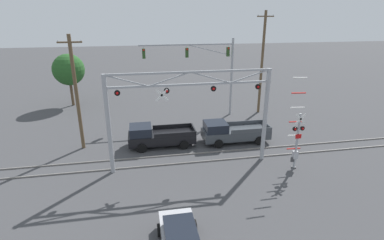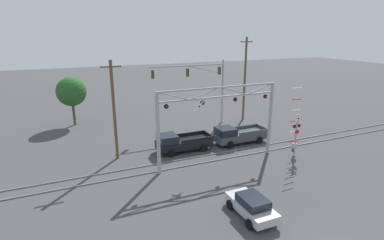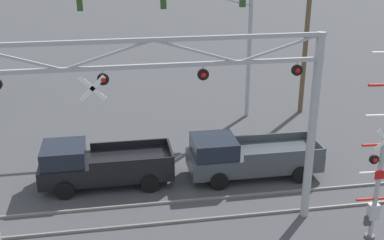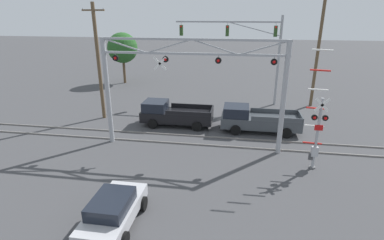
{
  "view_description": "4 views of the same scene",
  "coord_description": "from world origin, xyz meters",
  "px_view_note": "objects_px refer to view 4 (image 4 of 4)",
  "views": [
    {
      "loc": [
        -3.46,
        -5.56,
        10.73
      ],
      "look_at": [
        -0.02,
        13.25,
        3.81
      ],
      "focal_mm": 28.0,
      "sensor_mm": 36.0,
      "label": 1
    },
    {
      "loc": [
        -12.28,
        -8.36,
        11.53
      ],
      "look_at": [
        -1.56,
        16.27,
        3.6
      ],
      "focal_mm": 28.0,
      "sensor_mm": 36.0,
      "label": 2
    },
    {
      "loc": [
        -1.32,
        -1.0,
        10.01
      ],
      "look_at": [
        1.67,
        16.4,
        3.22
      ],
      "focal_mm": 45.0,
      "sensor_mm": 36.0,
      "label": 3
    },
    {
      "loc": [
        2.92,
        -4.05,
        8.48
      ],
      "look_at": [
        -0.0,
        14.1,
        1.83
      ],
      "focal_mm": 28.0,
      "sensor_mm": 36.0,
      "label": 4
    }
  ],
  "objects_px": {
    "crossing_signal_mast": "(317,132)",
    "utility_pole_left": "(98,61)",
    "traffic_signal_span": "(254,45)",
    "background_tree_beyond_span": "(122,48)",
    "sedan_waiting": "(113,210)",
    "utility_pole_right": "(319,46)",
    "pickup_truck_following": "(256,119)",
    "crossing_gantry": "(191,82)",
    "pickup_truck_lead": "(173,114)"
  },
  "relations": [
    {
      "from": "crossing_signal_mast",
      "to": "utility_pole_left",
      "type": "height_order",
      "value": "utility_pole_left"
    },
    {
      "from": "traffic_signal_span",
      "to": "background_tree_beyond_span",
      "type": "xyz_separation_m",
      "value": [
        -15.51,
        6.68,
        -1.3
      ]
    },
    {
      "from": "sedan_waiting",
      "to": "utility_pole_right",
      "type": "relative_size",
      "value": 0.36
    },
    {
      "from": "utility_pole_left",
      "to": "background_tree_beyond_span",
      "type": "bearing_deg",
      "value": 103.54
    },
    {
      "from": "sedan_waiting",
      "to": "background_tree_beyond_span",
      "type": "distance_m",
      "value": 27.73
    },
    {
      "from": "pickup_truck_following",
      "to": "utility_pole_left",
      "type": "xyz_separation_m",
      "value": [
        -12.58,
        1.05,
        3.84
      ]
    },
    {
      "from": "crossing_gantry",
      "to": "pickup_truck_following",
      "type": "height_order",
      "value": "crossing_gantry"
    },
    {
      "from": "pickup_truck_following",
      "to": "sedan_waiting",
      "type": "xyz_separation_m",
      "value": [
        -6.25,
        -11.8,
        -0.19
      ]
    },
    {
      "from": "traffic_signal_span",
      "to": "utility_pole_left",
      "type": "relative_size",
      "value": 1.06
    },
    {
      "from": "crossing_gantry",
      "to": "pickup_truck_lead",
      "type": "distance_m",
      "value": 5.6
    },
    {
      "from": "pickup_truck_lead",
      "to": "sedan_waiting",
      "type": "distance_m",
      "value": 12.1
    },
    {
      "from": "pickup_truck_lead",
      "to": "background_tree_beyond_span",
      "type": "height_order",
      "value": "background_tree_beyond_span"
    },
    {
      "from": "pickup_truck_lead",
      "to": "background_tree_beyond_span",
      "type": "bearing_deg",
      "value": 124.18
    },
    {
      "from": "traffic_signal_span",
      "to": "pickup_truck_lead",
      "type": "distance_m",
      "value": 10.5
    },
    {
      "from": "traffic_signal_span",
      "to": "pickup_truck_following",
      "type": "distance_m",
      "value": 8.73
    },
    {
      "from": "crossing_signal_mast",
      "to": "pickup_truck_following",
      "type": "height_order",
      "value": "crossing_signal_mast"
    },
    {
      "from": "crossing_signal_mast",
      "to": "utility_pole_right",
      "type": "relative_size",
      "value": 0.62
    },
    {
      "from": "pickup_truck_lead",
      "to": "pickup_truck_following",
      "type": "height_order",
      "value": "same"
    },
    {
      "from": "utility_pole_left",
      "to": "background_tree_beyond_span",
      "type": "height_order",
      "value": "utility_pole_left"
    },
    {
      "from": "crossing_gantry",
      "to": "pickup_truck_lead",
      "type": "relative_size",
      "value": 2.07
    },
    {
      "from": "crossing_signal_mast",
      "to": "traffic_signal_span",
      "type": "distance_m",
      "value": 13.49
    },
    {
      "from": "pickup_truck_lead",
      "to": "crossing_gantry",
      "type": "bearing_deg",
      "value": -61.44
    },
    {
      "from": "crossing_gantry",
      "to": "pickup_truck_lead",
      "type": "xyz_separation_m",
      "value": [
        -2.09,
        3.84,
        -3.5
      ]
    },
    {
      "from": "sedan_waiting",
      "to": "pickup_truck_following",
      "type": "bearing_deg",
      "value": 62.08
    },
    {
      "from": "crossing_signal_mast",
      "to": "sedan_waiting",
      "type": "xyz_separation_m",
      "value": [
        -9.25,
        -6.47,
        -1.53
      ]
    },
    {
      "from": "crossing_signal_mast",
      "to": "sedan_waiting",
      "type": "relative_size",
      "value": 1.73
    },
    {
      "from": "traffic_signal_span",
      "to": "pickup_truck_lead",
      "type": "xyz_separation_m",
      "value": [
        -6.19,
        -7.04,
        -4.73
      ]
    },
    {
      "from": "utility_pole_right",
      "to": "crossing_signal_mast",
      "type": "bearing_deg",
      "value": -101.1
    },
    {
      "from": "utility_pole_left",
      "to": "crossing_gantry",
      "type": "bearing_deg",
      "value": -29.01
    },
    {
      "from": "crossing_gantry",
      "to": "utility_pole_left",
      "type": "xyz_separation_m",
      "value": [
        -8.29,
        4.59,
        0.34
      ]
    },
    {
      "from": "utility_pole_right",
      "to": "crossing_gantry",
      "type": "bearing_deg",
      "value": -131.71
    },
    {
      "from": "crossing_gantry",
      "to": "utility_pole_left",
      "type": "height_order",
      "value": "utility_pole_left"
    },
    {
      "from": "utility_pole_left",
      "to": "sedan_waiting",
      "type": "bearing_deg",
      "value": -63.76
    },
    {
      "from": "traffic_signal_span",
      "to": "pickup_truck_lead",
      "type": "relative_size",
      "value": 1.76
    },
    {
      "from": "sedan_waiting",
      "to": "background_tree_beyond_span",
      "type": "bearing_deg",
      "value": 110.11
    },
    {
      "from": "sedan_waiting",
      "to": "utility_pole_left",
      "type": "height_order",
      "value": "utility_pole_left"
    },
    {
      "from": "pickup_truck_lead",
      "to": "utility_pole_left",
      "type": "height_order",
      "value": "utility_pole_left"
    },
    {
      "from": "pickup_truck_lead",
      "to": "pickup_truck_following",
      "type": "xyz_separation_m",
      "value": [
        6.39,
        -0.29,
        0.0
      ]
    },
    {
      "from": "pickup_truck_lead",
      "to": "utility_pole_right",
      "type": "bearing_deg",
      "value": 31.03
    },
    {
      "from": "sedan_waiting",
      "to": "utility_pole_right",
      "type": "xyz_separation_m",
      "value": [
        11.76,
        19.25,
        4.87
      ]
    },
    {
      "from": "crossing_signal_mast",
      "to": "sedan_waiting",
      "type": "distance_m",
      "value": 11.39
    },
    {
      "from": "crossing_gantry",
      "to": "crossing_signal_mast",
      "type": "relative_size",
      "value": 1.71
    },
    {
      "from": "crossing_signal_mast",
      "to": "utility_pole_left",
      "type": "xyz_separation_m",
      "value": [
        -15.58,
        6.38,
        2.49
      ]
    },
    {
      "from": "background_tree_beyond_span",
      "to": "traffic_signal_span",
      "type": "bearing_deg",
      "value": -23.3
    },
    {
      "from": "utility_pole_right",
      "to": "sedan_waiting",
      "type": "bearing_deg",
      "value": -121.42
    },
    {
      "from": "sedan_waiting",
      "to": "utility_pole_right",
      "type": "height_order",
      "value": "utility_pole_right"
    },
    {
      "from": "crossing_gantry",
      "to": "traffic_signal_span",
      "type": "relative_size",
      "value": 1.18
    },
    {
      "from": "pickup_truck_following",
      "to": "sedan_waiting",
      "type": "bearing_deg",
      "value": -117.92
    },
    {
      "from": "traffic_signal_span",
      "to": "utility_pole_right",
      "type": "height_order",
      "value": "utility_pole_right"
    },
    {
      "from": "crossing_signal_mast",
      "to": "background_tree_beyond_span",
      "type": "relative_size",
      "value": 1.09
    }
  ]
}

